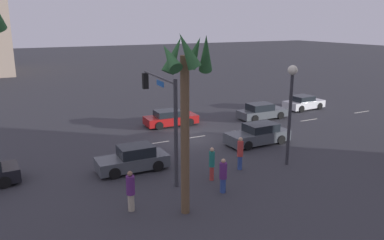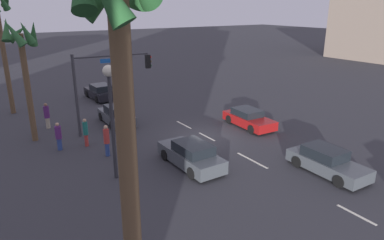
# 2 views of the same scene
# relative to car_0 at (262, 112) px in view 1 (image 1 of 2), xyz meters

# --- Properties ---
(ground_plane) EXTENTS (220.00, 220.00, 0.00)m
(ground_plane) POSITION_rel_car_0_xyz_m (8.14, 2.29, -0.62)
(ground_plane) COLOR #333338
(lane_stripe_0) EXTENTS (1.98, 0.14, 0.01)m
(lane_stripe_0) POSITION_rel_car_0_xyz_m (-9.86, 2.29, -0.62)
(lane_stripe_0) COLOR silver
(lane_stripe_0) RESTS_ON ground_plane
(lane_stripe_1) EXTENTS (1.85, 0.14, 0.01)m
(lane_stripe_1) POSITION_rel_car_0_xyz_m (-3.31, 2.29, -0.62)
(lane_stripe_1) COLOR silver
(lane_stripe_1) RESTS_ON ground_plane
(lane_stripe_2) EXTENTS (2.55, 0.14, 0.01)m
(lane_stripe_2) POSITION_rel_car_0_xyz_m (3.28, 2.29, -0.62)
(lane_stripe_2) COLOR silver
(lane_stripe_2) RESTS_ON ground_plane
(lane_stripe_3) EXTENTS (1.84, 0.14, 0.01)m
(lane_stripe_3) POSITION_rel_car_0_xyz_m (7.83, 2.29, -0.62)
(lane_stripe_3) COLOR silver
(lane_stripe_3) RESTS_ON ground_plane
(lane_stripe_4) EXTENTS (1.99, 0.14, 0.01)m
(lane_stripe_4) POSITION_rel_car_0_xyz_m (10.83, 2.29, -0.62)
(lane_stripe_4) COLOR silver
(lane_stripe_4) RESTS_ON ground_plane
(car_0) EXTENTS (4.37, 1.92, 1.35)m
(car_0) POSITION_rel_car_0_xyz_m (0.00, 0.00, 0.00)
(car_0) COLOR #474C51
(car_0) RESTS_ON ground_plane
(car_1) EXTENTS (4.03, 2.13, 1.33)m
(car_1) POSITION_rel_car_0_xyz_m (-5.89, -1.20, -0.00)
(car_1) COLOR silver
(car_1) RESTS_ON ground_plane
(car_2) EXTENTS (4.04, 1.82, 1.43)m
(car_2) POSITION_rel_car_0_xyz_m (13.87, 6.39, 0.03)
(car_2) COLOR #474C51
(car_2) RESTS_ON ground_plane
(car_3) EXTENTS (4.33, 2.02, 1.28)m
(car_3) POSITION_rel_car_0_xyz_m (7.99, -1.57, -0.02)
(car_3) COLOR maroon
(car_3) RESTS_ON ground_plane
(car_5) EXTENTS (4.53, 1.92, 1.42)m
(car_5) POSITION_rel_car_0_xyz_m (4.59, 5.64, 0.03)
(car_5) COLOR #474C51
(car_5) RESTS_ON ground_plane
(traffic_signal) EXTENTS (0.65, 5.50, 5.57)m
(traffic_signal) POSITION_rel_car_0_xyz_m (12.49, 7.55, 3.21)
(traffic_signal) COLOR #38383D
(traffic_signal) RESTS_ON ground_plane
(streetlamp) EXTENTS (0.56, 0.56, 5.87)m
(streetlamp) POSITION_rel_car_0_xyz_m (5.49, 9.68, 3.52)
(streetlamp) COLOR #2D2D33
(streetlamp) RESTS_ON ground_plane
(pedestrian_0) EXTENTS (0.41, 0.41, 1.92)m
(pedestrian_0) POSITION_rel_car_0_xyz_m (8.43, 9.07, 0.40)
(pedestrian_0) COLOR #2D478C
(pedestrian_0) RESTS_ON ground_plane
(pedestrian_1) EXTENTS (0.33, 0.33, 1.82)m
(pedestrian_1) POSITION_rel_car_0_xyz_m (10.63, 9.66, 0.36)
(pedestrian_1) COLOR #BF3833
(pedestrian_1) RESTS_ON ground_plane
(pedestrian_2) EXTENTS (0.45, 0.45, 1.77)m
(pedestrian_2) POSITION_rel_car_0_xyz_m (10.91, 11.25, 0.30)
(pedestrian_2) COLOR #2D478C
(pedestrian_2) RESTS_ON ground_plane
(pedestrian_3) EXTENTS (0.47, 0.47, 1.89)m
(pedestrian_3) POSITION_rel_car_0_xyz_m (15.56, 11.00, 0.37)
(pedestrian_3) COLOR #B2A58C
(pedestrian_3) RESTS_ON ground_plane
(palm_tree_2) EXTENTS (2.32, 2.27, 7.92)m
(palm_tree_2) POSITION_rel_car_0_xyz_m (13.41, 12.26, 5.33)
(palm_tree_2) COLOR brown
(palm_tree_2) RESTS_ON ground_plane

